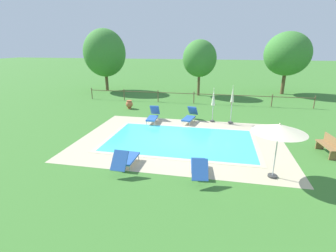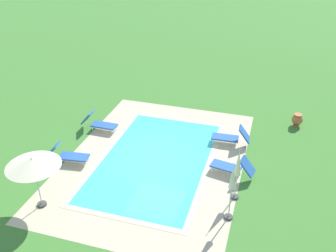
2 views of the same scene
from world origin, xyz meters
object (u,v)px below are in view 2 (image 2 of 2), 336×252
(patio_umbrella_open_foreground, at_px, (33,163))
(sun_lounger_north_near_steps, at_px, (231,137))
(patio_umbrella_closed_row_mid_west, at_px, (238,167))
(sun_lounger_north_end, at_px, (99,123))
(sun_lounger_north_far, at_px, (232,167))
(sun_lounger_north_mid, at_px, (68,155))
(patio_umbrella_closed_row_west, at_px, (232,182))
(terracotta_urn_near_fence, at_px, (297,120))

(patio_umbrella_open_foreground, bearing_deg, sun_lounger_north_near_steps, 135.96)
(patio_umbrella_closed_row_mid_west, bearing_deg, sun_lounger_north_end, -114.10)
(sun_lounger_north_far, relative_size, patio_umbrella_open_foreground, 0.88)
(sun_lounger_north_near_steps, distance_m, sun_lounger_north_end, 6.71)
(sun_lounger_north_far, bearing_deg, sun_lounger_north_mid, -80.49)
(sun_lounger_north_far, distance_m, patio_umbrella_closed_row_mid_west, 1.89)
(sun_lounger_north_end, xyz_separation_m, patio_umbrella_open_foreground, (5.90, 0.40, 1.60))
(patio_umbrella_closed_row_west, height_order, terracotta_urn_near_fence, patio_umbrella_closed_row_west)
(patio_umbrella_open_foreground, distance_m, patio_umbrella_closed_row_mid_west, 7.52)
(sun_lounger_north_end, bearing_deg, sun_lounger_north_near_steps, 95.08)
(sun_lounger_north_end, relative_size, terracotta_urn_near_fence, 2.76)
(patio_umbrella_open_foreground, bearing_deg, sun_lounger_north_far, 121.20)
(sun_lounger_north_far, height_order, sun_lounger_north_end, sun_lounger_north_end)
(sun_lounger_north_mid, xyz_separation_m, patio_umbrella_closed_row_mid_west, (0.28, 7.52, 1.12))
(sun_lounger_north_near_steps, height_order, patio_umbrella_closed_row_mid_west, patio_umbrella_closed_row_mid_west)
(terracotta_urn_near_fence, bearing_deg, sun_lounger_north_near_steps, -47.90)
(sun_lounger_north_far, height_order, terracotta_urn_near_fence, sun_lounger_north_far)
(sun_lounger_north_mid, height_order, patio_umbrella_closed_row_west, patio_umbrella_closed_row_west)
(sun_lounger_north_near_steps, distance_m, patio_umbrella_closed_row_west, 5.32)
(patio_umbrella_closed_row_west, xyz_separation_m, patio_umbrella_closed_row_mid_west, (-1.20, 0.06, -0.14))
(patio_umbrella_closed_row_west, height_order, patio_umbrella_closed_row_mid_west, patio_umbrella_closed_row_west)
(terracotta_urn_near_fence, bearing_deg, patio_umbrella_open_foreground, -45.26)
(patio_umbrella_closed_row_mid_west, height_order, terracotta_urn_near_fence, patio_umbrella_closed_row_mid_west)
(patio_umbrella_closed_row_mid_west, bearing_deg, terracotta_urn_near_fence, 160.82)
(patio_umbrella_closed_row_west, distance_m, patio_umbrella_closed_row_mid_west, 1.21)
(patio_umbrella_closed_row_mid_west, bearing_deg, patio_umbrella_open_foreground, -69.94)
(sun_lounger_north_near_steps, bearing_deg, patio_umbrella_closed_row_west, 7.81)
(sun_lounger_north_near_steps, relative_size, patio_umbrella_closed_row_west, 0.74)
(patio_umbrella_closed_row_mid_west, bearing_deg, patio_umbrella_closed_row_west, -2.87)
(sun_lounger_north_far, xyz_separation_m, patio_umbrella_closed_row_mid_west, (1.49, 0.34, 1.11))
(sun_lounger_north_near_steps, bearing_deg, sun_lounger_north_end, -84.92)
(sun_lounger_north_mid, height_order, terracotta_urn_near_fence, sun_lounger_north_mid)
(patio_umbrella_open_foreground, relative_size, patio_umbrella_closed_row_mid_west, 0.97)
(terracotta_urn_near_fence, bearing_deg, sun_lounger_north_end, -70.86)
(sun_lounger_north_end, relative_size, patio_umbrella_open_foreground, 0.85)
(sun_lounger_north_near_steps, xyz_separation_m, patio_umbrella_closed_row_west, (5.12, 0.70, 1.25))
(sun_lounger_north_mid, height_order, sun_lounger_north_far, sun_lounger_north_far)
(sun_lounger_north_mid, bearing_deg, terracotta_urn_near_fence, 123.17)
(sun_lounger_north_end, relative_size, patio_umbrella_closed_row_west, 0.75)
(sun_lounger_north_mid, bearing_deg, patio_umbrella_open_foreground, 9.40)
(sun_lounger_north_near_steps, xyz_separation_m, sun_lounger_north_end, (0.59, -6.69, -0.00))
(sun_lounger_north_near_steps, xyz_separation_m, sun_lounger_north_far, (2.44, 0.42, -0.01))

